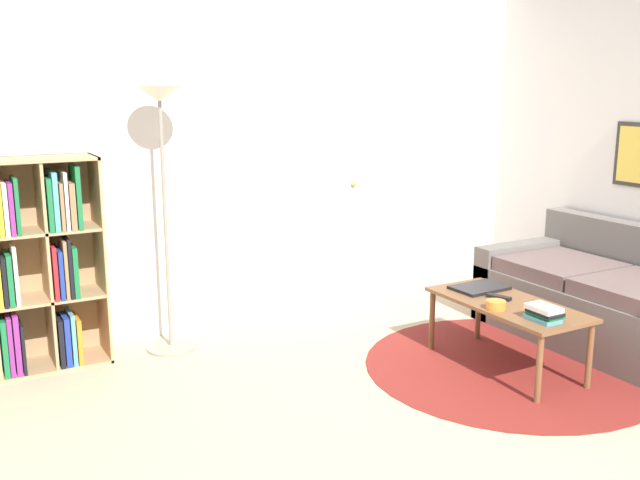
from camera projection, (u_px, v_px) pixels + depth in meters
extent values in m
cube|color=silver|center=(243.00, 144.00, 5.02)|extent=(7.75, 0.05, 2.60)
cube|color=white|center=(318.00, 181.00, 5.33)|extent=(0.87, 0.02, 2.01)
sphere|color=tan|center=(354.00, 184.00, 5.46)|extent=(0.04, 0.04, 0.04)
cube|color=silver|center=(637.00, 144.00, 4.99)|extent=(0.05, 5.71, 2.60)
cylinder|color=maroon|center=(510.00, 366.00, 4.41)|extent=(1.80, 1.80, 0.01)
cube|color=tan|center=(100.00, 258.00, 4.47)|extent=(0.02, 0.34, 1.29)
cube|color=tan|center=(8.00, 160.00, 4.10)|extent=(0.98, 0.34, 0.02)
cube|color=tan|center=(27.00, 367.00, 4.38)|extent=(0.98, 0.34, 0.02)
cube|color=tan|center=(14.00, 261.00, 4.38)|extent=(0.98, 0.02, 1.29)
cube|color=tan|center=(46.00, 264.00, 4.31)|extent=(0.02, 0.32, 1.25)
cube|color=tan|center=(21.00, 301.00, 4.28)|extent=(0.95, 0.32, 0.02)
cube|color=tan|center=(14.00, 233.00, 4.19)|extent=(0.95, 0.32, 0.02)
cube|color=#196B38|center=(3.00, 344.00, 4.25)|extent=(0.03, 0.27, 0.35)
cube|color=#7F287A|center=(9.00, 344.00, 4.24)|extent=(0.03, 0.20, 0.36)
cube|color=#7F287A|center=(16.00, 342.00, 4.25)|extent=(0.03, 0.19, 0.37)
cube|color=black|center=(21.00, 345.00, 4.30)|extent=(0.02, 0.27, 0.30)
cube|color=black|center=(59.00, 340.00, 4.39)|extent=(0.03, 0.23, 0.30)
cube|color=navy|center=(66.00, 339.00, 4.39)|extent=(0.03, 0.20, 0.31)
cube|color=teal|center=(71.00, 336.00, 4.42)|extent=(0.03, 0.23, 0.32)
cube|color=orange|center=(77.00, 338.00, 4.45)|extent=(0.03, 0.25, 0.29)
cube|color=black|center=(3.00, 280.00, 4.15)|extent=(0.02, 0.19, 0.30)
cube|color=#196B38|center=(8.00, 278.00, 4.18)|extent=(0.03, 0.23, 0.31)
cube|color=silver|center=(14.00, 273.00, 4.19)|extent=(0.02, 0.24, 0.35)
cube|color=#B21E23|center=(53.00, 271.00, 4.29)|extent=(0.02, 0.21, 0.33)
cube|color=navy|center=(58.00, 272.00, 4.33)|extent=(0.03, 0.27, 0.30)
cube|color=olive|center=(64.00, 268.00, 4.30)|extent=(0.02, 0.19, 0.36)
cube|color=black|center=(68.00, 266.00, 4.34)|extent=(0.02, 0.24, 0.37)
cube|color=#196B38|center=(73.00, 270.00, 4.36)|extent=(0.03, 0.25, 0.31)
cube|color=silver|center=(4.00, 208.00, 4.10)|extent=(0.02, 0.24, 0.30)
cube|color=#7F287A|center=(10.00, 208.00, 4.10)|extent=(0.03, 0.20, 0.30)
cube|color=#196B38|center=(15.00, 205.00, 4.11)|extent=(0.02, 0.21, 0.33)
cube|color=#196B38|center=(48.00, 204.00, 4.20)|extent=(0.03, 0.22, 0.31)
cube|color=teal|center=(53.00, 200.00, 4.23)|extent=(0.03, 0.26, 0.35)
cube|color=olive|center=(60.00, 206.00, 4.23)|extent=(0.02, 0.19, 0.28)
cube|color=silver|center=(63.00, 200.00, 4.25)|extent=(0.02, 0.25, 0.35)
cube|color=olive|center=(70.00, 205.00, 4.27)|extent=(0.03, 0.23, 0.28)
cube|color=#196B38|center=(76.00, 196.00, 4.27)|extent=(0.03, 0.22, 0.38)
cylinder|color=gray|center=(171.00, 347.00, 4.71)|extent=(0.32, 0.32, 0.01)
cylinder|color=gray|center=(165.00, 222.00, 4.53)|extent=(0.02, 0.02, 1.60)
cone|color=white|center=(159.00, 94.00, 4.36)|extent=(0.31, 0.31, 0.10)
cube|color=#66605B|center=(605.00, 313.00, 4.79)|extent=(0.87, 1.67, 0.41)
cube|color=#66605B|center=(524.00, 277.00, 5.42)|extent=(0.87, 0.16, 0.55)
cube|color=#675451|center=(560.00, 267.00, 4.98)|extent=(0.67, 0.65, 0.10)
cube|color=brown|center=(507.00, 304.00, 4.32)|extent=(0.48, 1.02, 0.02)
cylinder|color=brown|center=(539.00, 369.00, 3.87)|extent=(0.04, 0.04, 0.40)
cylinder|color=brown|center=(432.00, 320.00, 4.67)|extent=(0.04, 0.04, 0.40)
cylinder|color=brown|center=(590.00, 356.00, 4.06)|extent=(0.04, 0.04, 0.40)
cylinder|color=brown|center=(478.00, 311.00, 4.85)|extent=(0.04, 0.04, 0.40)
cube|color=black|center=(479.00, 288.00, 4.58)|extent=(0.35, 0.25, 0.02)
cylinder|color=orange|center=(496.00, 305.00, 4.17)|extent=(0.11, 0.11, 0.05)
cube|color=teal|center=(542.00, 319.00, 3.97)|extent=(0.12, 0.18, 0.03)
cube|color=#196B38|center=(545.00, 314.00, 3.97)|extent=(0.12, 0.18, 0.02)
cube|color=black|center=(545.00, 312.00, 3.95)|extent=(0.12, 0.18, 0.01)
cube|color=silver|center=(544.00, 308.00, 3.96)|extent=(0.12, 0.18, 0.03)
cube|color=black|center=(499.00, 297.00, 4.38)|extent=(0.10, 0.16, 0.02)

